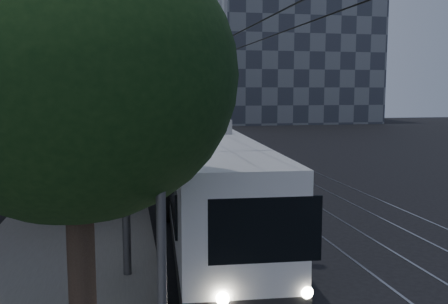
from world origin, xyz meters
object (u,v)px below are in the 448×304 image
object	(u,v)px
car_white_d	(142,128)
car_white_c	(162,139)
car_white_a	(174,150)
car_white_b	(162,139)
pickup_silver	(164,156)
streetlamp_near	(140,7)
streetlamp_far	(130,63)
trolleybus	(212,187)

from	to	relation	value
car_white_d	car_white_c	bearing A→B (deg)	-75.98
car_white_a	car_white_b	bearing A→B (deg)	98.84
pickup_silver	car_white_a	bearing A→B (deg)	57.14
streetlamp_near	pickup_silver	bearing A→B (deg)	84.18
car_white_c	streetlamp_far	size ratio (longest dim) A/B	0.34
car_white_a	streetlamp_far	bearing A→B (deg)	129.62
trolleybus	car_white_c	size ratio (longest dim) A/B	3.29
car_white_d	streetlamp_far	world-z (taller)	streetlamp_far
trolleybus	car_white_d	world-z (taller)	trolleybus
streetlamp_far	car_white_d	bearing A→B (deg)	85.61
streetlamp_far	car_white_b	bearing A→B (deg)	55.50
pickup_silver	car_white_d	distance (m)	22.36
trolleybus	car_white_b	xyz separation A→B (m)	(0.25, 25.09, -0.96)
car_white_a	car_white_d	distance (m)	19.56
car_white_c	streetlamp_far	bearing A→B (deg)	-117.98
pickup_silver	car_white_a	size ratio (longest dim) A/B	1.24
car_white_a	streetlamp_far	distance (m)	7.57
car_white_a	streetlamp_far	size ratio (longest dim) A/B	0.40
trolleybus	car_white_a	xyz separation A→B (m)	(0.46, 17.42, -0.93)
car_white_a	car_white_c	distance (m)	9.01
streetlamp_far	trolleybus	bearing A→B (deg)	-84.26
streetlamp_near	streetlamp_far	distance (m)	24.41
trolleybus	car_white_a	world-z (taller)	trolleybus
streetlamp_near	car_white_a	bearing A→B (deg)	82.62
pickup_silver	car_white_d	bearing A→B (deg)	75.30
car_white_b	car_white_c	distance (m)	1.35
trolleybus	streetlamp_near	size ratio (longest dim) A/B	1.11
trolleybus	streetlamp_far	xyz separation A→B (m)	(-2.17, 21.57, 4.83)
trolleybus	car_white_b	size ratio (longest dim) A/B	2.49
car_white_b	streetlamp_far	world-z (taller)	streetlamp_far
trolleybus	car_white_c	bearing A→B (deg)	92.66
pickup_silver	car_white_c	world-z (taller)	pickup_silver
streetlamp_near	streetlamp_far	xyz separation A→B (m)	(-0.00, 24.41, -0.05)
streetlamp_near	trolleybus	bearing A→B (deg)	52.70
trolleybus	streetlamp_far	distance (m)	22.21
trolleybus	streetlamp_far	world-z (taller)	streetlamp_far
streetlamp_near	car_white_c	bearing A→B (deg)	85.19
car_white_a	pickup_silver	bearing A→B (deg)	-99.36
pickup_silver	car_white_d	size ratio (longest dim) A/B	1.26
pickup_silver	streetlamp_far	size ratio (longest dim) A/B	0.49
car_white_a	car_white_b	size ratio (longest dim) A/B	0.88
pickup_silver	car_white_b	distance (m)	10.53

